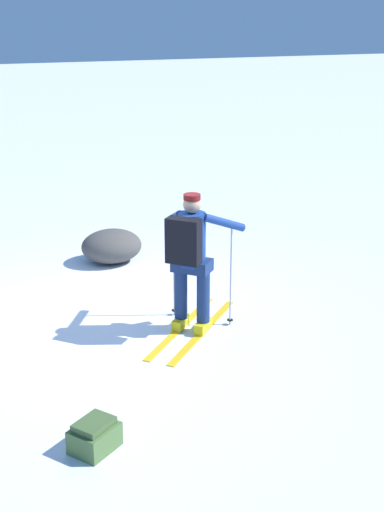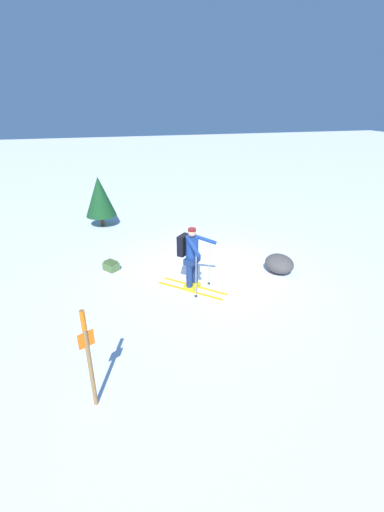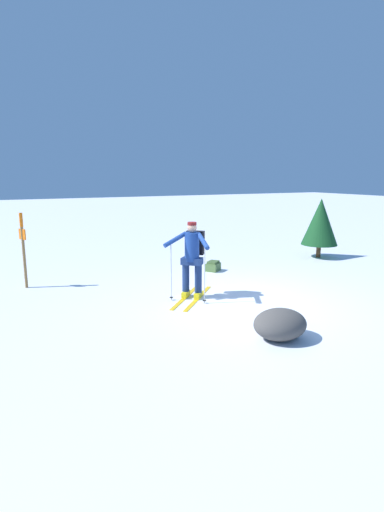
# 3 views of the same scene
# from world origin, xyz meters

# --- Properties ---
(ground_plane) EXTENTS (80.00, 80.00, 0.00)m
(ground_plane) POSITION_xyz_m (0.00, 0.00, 0.00)
(ground_plane) COLOR white
(skier) EXTENTS (1.54, 1.58, 1.62)m
(skier) POSITION_xyz_m (-0.77, 0.66, 0.93)
(skier) COLOR gold
(skier) RESTS_ON ground_plane
(dropped_backpack) EXTENTS (0.49, 0.47, 0.27)m
(dropped_backpack) POSITION_xyz_m (0.82, 2.55, 0.13)
(dropped_backpack) COLOR #4C6B38
(dropped_backpack) RESTS_ON ground_plane
(trail_marker) EXTENTS (0.13, 0.22, 1.74)m
(trail_marker) POSITION_xyz_m (-3.87, 3.06, 1.04)
(trail_marker) COLOR olive
(trail_marker) RESTS_ON ground_plane
(rock_boulder) EXTENTS (0.88, 0.75, 0.48)m
(rock_boulder) POSITION_xyz_m (-0.52, -1.93, 0.24)
(rock_boulder) COLOR #474442
(rock_boulder) RESTS_ON ground_plane
(pine_tree) EXTENTS (1.12, 1.12, 1.86)m
(pine_tree) POSITION_xyz_m (4.72, 2.64, 1.13)
(pine_tree) COLOR #4C331E
(pine_tree) RESTS_ON ground_plane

